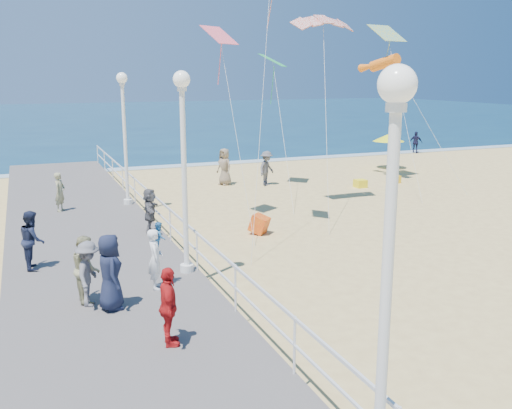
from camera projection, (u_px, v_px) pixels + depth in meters
name	position (u px, v px, depth m)	size (l,w,h in m)	color
ground	(356.00, 262.00, 17.53)	(160.00, 160.00, 0.00)	#D9BD71
ocean	(94.00, 118.00, 76.16)	(160.00, 90.00, 0.05)	#0C304A
surf_line	(181.00, 166.00, 36.02)	(160.00, 1.20, 0.04)	silver
boardwalk	(106.00, 289.00, 14.71)	(5.00, 44.00, 0.40)	#65605C
railing	(197.00, 240.00, 15.38)	(0.05, 42.00, 0.55)	white
lamp_post_near	(389.00, 246.00, 6.62)	(0.44, 0.44, 5.32)	white
lamp_post_mid	(184.00, 152.00, 14.74)	(0.44, 0.44, 5.32)	white
lamp_post_far	(124.00, 125.00, 22.86)	(0.44, 0.44, 5.32)	white
woman_holding_toddler	(155.00, 259.00, 14.09)	(0.56, 0.36, 1.52)	white
toddler_held	(159.00, 238.00, 14.18)	(0.39, 0.31, 0.81)	teal
spectator_1	(86.00, 268.00, 13.31)	(0.77, 0.60, 1.58)	gray
spectator_2	(89.00, 274.00, 13.04)	(0.99, 0.57, 1.53)	#5E5D62
spectator_3	(168.00, 307.00, 11.07)	(0.94, 0.39, 1.60)	red
spectator_4	(110.00, 272.00, 12.80)	(0.86, 0.56, 1.75)	#171D34
spectator_5	(150.00, 210.00, 19.21)	(1.39, 0.44, 1.50)	#58575C
spectator_6	(60.00, 192.00, 22.20)	(0.56, 0.37, 1.53)	#959267
spectator_7	(32.00, 240.00, 15.57)	(0.79, 0.61, 1.62)	#1A2039
beach_walker_a	(267.00, 168.00, 29.55)	(1.16, 0.67, 1.79)	#525155
beach_walker_b	(416.00, 142.00, 41.79)	(0.93, 0.39, 1.59)	#181835
beach_walker_c	(224.00, 167.00, 29.65)	(0.94, 0.61, 1.92)	#7E6C57
box_kite	(259.00, 226.00, 20.53)	(0.55, 0.55, 0.60)	red
beach_umbrella	(389.00, 138.00, 34.58)	(1.90, 1.90, 2.14)	white
beach_chair_left	(360.00, 183.00, 29.13)	(0.55, 0.55, 0.40)	yellow
beach_chair_right	(394.00, 179.00, 30.37)	(0.55, 0.55, 0.40)	yellow
kite_parafoil	(324.00, 19.00, 23.07)	(2.62, 0.90, 0.30)	red
kite_windsock	(385.00, 63.00, 29.28)	(0.56, 0.56, 2.92)	orange
kite_diamond_pink	(219.00, 35.00, 20.79)	(1.14, 1.14, 0.02)	#FD5D70
kite_diamond_multi	(387.00, 33.00, 29.26)	(1.60, 1.60, 0.02)	#1884D0
kite_diamond_green	(273.00, 60.00, 27.83)	(1.34, 1.34, 0.02)	green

